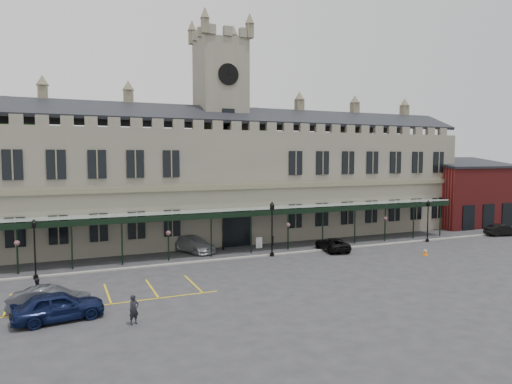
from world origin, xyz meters
name	(u,v)px	position (x,y,z in m)	size (l,w,h in m)	color
ground	(285,270)	(0.00, 0.00, 0.00)	(140.00, 140.00, 0.00)	#29292C
station_building	(221,182)	(0.00, 15.91, 6.47)	(60.00, 10.36, 17.30)	#635F53
clock_tower	(221,122)	(0.00, 16.00, 13.11)	(5.60, 5.60, 24.80)	#635F53
canopy	(250,228)	(0.00, 7.46, 2.40)	(50.00, 4.10, 4.30)	#8C9E93
brick_annex	(464,194)	(34.00, 12.97, 4.16)	(12.40, 8.36, 9.23)	maroon
kerb	(258,256)	(0.00, 5.50, 0.06)	(60.00, 0.40, 0.12)	gray
parking_markings	(108,296)	(-14.00, -1.50, 0.00)	(16.00, 6.00, 0.01)	gold
tree_behind_left	(7,125)	(-22.00, 25.00, 12.81)	(6.00, 6.00, 16.00)	#332314
tree_behind_mid	(255,131)	(8.00, 25.00, 12.81)	(6.00, 6.00, 16.00)	#332314
tree_behind_right	(352,133)	(24.00, 25.00, 12.81)	(6.00, 6.00, 16.00)	#332314
lamp_post_left	(35,243)	(-18.64, 5.06, 2.73)	(0.44, 0.44, 4.61)	black
lamp_post_mid	(272,224)	(1.26, 5.16, 3.05)	(0.49, 0.49, 5.14)	black
lamp_post_right	(428,217)	(19.98, 5.00, 2.72)	(0.43, 0.43, 4.59)	black
traffic_cone	(425,252)	(14.67, -0.26, 0.34)	(0.44, 0.44, 0.69)	orange
sign_board	(259,243)	(1.70, 9.15, 0.54)	(0.64, 0.17, 1.11)	black
bollard_left	(223,245)	(-1.98, 9.65, 0.49)	(0.17, 0.17, 0.97)	black
bollard_right	(273,240)	(3.65, 10.00, 0.49)	(0.17, 0.17, 0.97)	black
car_left_a	(58,306)	(-17.03, -5.26, 0.84)	(1.98, 4.93, 1.68)	#0B1334
car_left_b	(50,299)	(-17.50, -3.44, 0.75)	(1.59, 4.57, 1.50)	#3A3C42
car_taxi	(193,244)	(-5.00, 10.00, 0.77)	(2.16, 5.32, 1.54)	#9EA0A6
car_van	(332,244)	(7.80, 5.08, 0.64)	(2.12, 4.61, 1.28)	black
car_right_b	(503,230)	(31.00, 4.47, 0.68)	(1.43, 4.11, 1.35)	black
person_a	(134,310)	(-13.20, -7.56, 0.83)	(0.61, 0.40, 1.66)	black
person_b	(37,291)	(-18.30, -1.38, 0.81)	(0.79, 0.61, 1.62)	black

